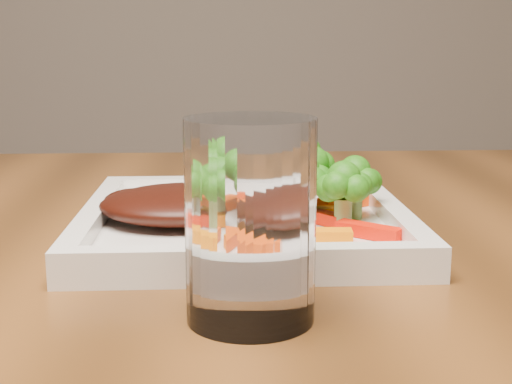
{
  "coord_description": "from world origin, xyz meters",
  "views": [
    {
      "loc": [
        0.15,
        -0.75,
        0.91
      ],
      "look_at": [
        0.18,
        -0.16,
        0.79
      ],
      "focal_mm": 50.0,
      "sensor_mm": 36.0,
      "label": 1
    }
  ],
  "objects": [
    {
      "name": "carrot_6",
      "position": [
        0.23,
        -0.16,
        0.77
      ],
      "size": [
        0.05,
        0.02,
        0.01
      ],
      "primitive_type": "cube",
      "rotation": [
        0.0,
        0.0,
        0.1
      ],
      "color": "#FA6704",
      "rests_on": "plate"
    },
    {
      "name": "carrot_3",
      "position": [
        0.27,
        -0.11,
        0.77
      ],
      "size": [
        0.06,
        0.05,
        0.01
      ],
      "primitive_type": "cube",
      "rotation": [
        0.0,
        0.0,
        0.5
      ],
      "color": "#DB3B03",
      "rests_on": "plate"
    },
    {
      "name": "carrot_5",
      "position": [
        0.23,
        -0.17,
        0.77
      ],
      "size": [
        0.04,
        0.05,
        0.01
      ],
      "primitive_type": "cube",
      "rotation": [
        0.0,
        0.0,
        -0.88
      ],
      "color": "#FF1B04",
      "rests_on": "plate"
    },
    {
      "name": "carrot_0",
      "position": [
        0.22,
        -0.23,
        0.77
      ],
      "size": [
        0.06,
        0.02,
        0.01
      ],
      "primitive_type": "cube",
      "rotation": [
        0.0,
        0.0,
        -0.06
      ],
      "color": "orange",
      "rests_on": "plate"
    },
    {
      "name": "carrot_7",
      "position": [
        0.2,
        -0.1,
        0.77
      ],
      "size": [
        0.05,
        0.05,
        0.01
      ],
      "primitive_type": "cube",
      "rotation": [
        0.0,
        0.0,
        0.84
      ],
      "color": "#F94304",
      "rests_on": "plate"
    },
    {
      "name": "plate",
      "position": [
        0.17,
        -0.16,
        0.76
      ],
      "size": [
        0.27,
        0.27,
        0.01
      ],
      "primitive_type": "cube",
      "color": "white",
      "rests_on": "dining_table"
    },
    {
      "name": "steak",
      "position": [
        0.12,
        -0.16,
        0.78
      ],
      "size": [
        0.15,
        0.12,
        0.03
      ],
      "primitive_type": "ellipsoid",
      "rotation": [
        0.0,
        0.0,
        0.07
      ],
      "color": "#380E08",
      "rests_on": "plate"
    },
    {
      "name": "broccoli_2",
      "position": [
        0.25,
        -0.19,
        0.79
      ],
      "size": [
        0.06,
        0.06,
        0.06
      ],
      "primitive_type": null,
      "rotation": [
        0.0,
        0.0,
        -0.23
      ],
      "color": "#176C12",
      "rests_on": "plate"
    },
    {
      "name": "broccoli_1",
      "position": [
        0.27,
        -0.16,
        0.79
      ],
      "size": [
        0.07,
        0.07,
        0.06
      ],
      "primitive_type": null,
      "rotation": [
        0.0,
        0.0,
        0.41
      ],
      "color": "#3A7112",
      "rests_on": "plate"
    },
    {
      "name": "carrot_1",
      "position": [
        0.27,
        -0.22,
        0.77
      ],
      "size": [
        0.05,
        0.04,
        0.01
      ],
      "primitive_type": "cube",
      "rotation": [
        0.0,
        0.0,
        -0.68
      ],
      "color": "red",
      "rests_on": "plate"
    },
    {
      "name": "carrot_4",
      "position": [
        0.19,
        -0.09,
        0.77
      ],
      "size": [
        0.04,
        0.06,
        0.01
      ],
      "primitive_type": "cube",
      "rotation": [
        0.0,
        0.0,
        1.15
      ],
      "color": "red",
      "rests_on": "plate"
    },
    {
      "name": "broccoli_3",
      "position": [
        0.22,
        -0.17,
        0.79
      ],
      "size": [
        0.06,
        0.06,
        0.06
      ],
      "primitive_type": null,
      "rotation": [
        0.0,
        0.0,
        0.18
      ],
      "color": "#216410",
      "rests_on": "plate"
    },
    {
      "name": "drinking_glass",
      "position": [
        0.17,
        -0.35,
        0.81
      ],
      "size": [
        0.1,
        0.1,
        0.12
      ],
      "primitive_type": "cylinder",
      "rotation": [
        0.0,
        0.0,
        0.3
      ],
      "color": "white",
      "rests_on": "dining_table"
    },
    {
      "name": "carrot_2",
      "position": [
        0.18,
        -0.22,
        0.77
      ],
      "size": [
        0.04,
        0.05,
        0.01
      ],
      "primitive_type": "cube",
      "rotation": [
        0.0,
        0.0,
        1.05
      ],
      "color": "#ED4003",
      "rests_on": "plate"
    },
    {
      "name": "broccoli_0",
      "position": [
        0.22,
        -0.13,
        0.8
      ],
      "size": [
        0.09,
        0.09,
        0.07
      ],
      "primitive_type": null,
      "rotation": [
        0.0,
        0.0,
        0.41
      ],
      "color": "#216B11",
      "rests_on": "plate"
    }
  ]
}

